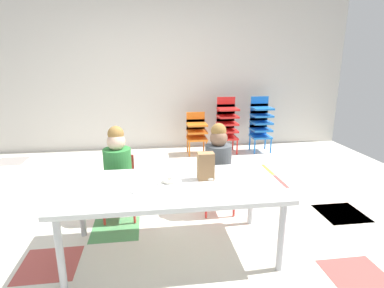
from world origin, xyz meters
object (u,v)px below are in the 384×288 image
Objects in this scene: seated_child_near_camera at (118,164)px; kid_chair_red_stack at (227,122)px; kid_chair_blue_stack at (261,121)px; paper_bag_brown at (206,166)px; donut_powdered_loose at (210,177)px; kid_chair_orange_stack at (196,130)px; paper_plate_center_table at (143,190)px; seated_child_middle_seat at (218,160)px; craft_table at (172,190)px; paper_plate_near_edge at (168,183)px; donut_powdered_on_plate at (168,180)px.

seated_child_near_camera is 2.60m from kid_chair_red_stack.
kid_chair_blue_stack is 4.18× the size of paper_bag_brown.
paper_bag_brown is 2.23× the size of donut_powdered_loose.
paper_plate_center_table is at bearing -106.61° from kid_chair_orange_stack.
seated_child_middle_seat reaches higher than kid_chair_blue_stack.
seated_child_near_camera is 0.94m from paper_bag_brown.
kid_chair_orange_stack is at bearing 77.31° from craft_table.
craft_table is at bearing -58.73° from paper_plate_near_edge.
paper_bag_brown is at bearing -112.33° from seated_child_middle_seat.
craft_table is 9.39× the size of paper_plate_center_table.
kid_chair_red_stack reaches higher than craft_table.
seated_child_middle_seat is (0.97, -0.00, 0.00)m from seated_child_near_camera.
kid_chair_blue_stack is at bearing 43.62° from seated_child_near_camera.
seated_child_near_camera is 0.74m from donut_powdered_on_plate.
kid_chair_orange_stack is at bearing 82.92° from paper_bag_brown.
kid_chair_blue_stack reaches higher than paper_plate_near_edge.
paper_plate_center_table is at bearing -150.55° from donut_powdered_on_plate.
paper_bag_brown is 0.54m from paper_plate_center_table.
kid_chair_orange_stack is at bearing 73.39° from paper_plate_center_table.
kid_chair_red_stack is at bearing 52.49° from seated_child_near_camera.
paper_bag_brown is (0.75, -0.55, 0.14)m from seated_child_near_camera.
kid_chair_red_stack is at bearing 66.79° from paper_plate_near_edge.
seated_child_near_camera is 0.74m from paper_plate_near_edge.
paper_bag_brown is at bearing -97.08° from kid_chair_orange_stack.
seated_child_near_camera is 5.10× the size of paper_plate_near_edge.
kid_chair_blue_stack is 2.95m from donut_powdered_loose.
kid_chair_orange_stack reaches higher than donut_powdered_loose.
paper_bag_brown is (-1.42, -2.61, 0.18)m from kid_chair_blue_stack.
donut_powdered_on_plate is at bearing 121.27° from craft_table.
kid_chair_blue_stack is 5.11× the size of paper_plate_center_table.
kid_chair_orange_stack is (0.61, 2.69, -0.14)m from craft_table.
seated_child_middle_seat is 0.58m from donut_powdered_loose.
paper_plate_near_edge is (-1.72, -2.65, 0.07)m from kid_chair_blue_stack.
kid_chair_orange_stack is 2.89m from paper_plate_center_table.
paper_plate_near_edge is at bearing -172.81° from donut_powdered_loose.
seated_child_middle_seat reaches higher than paper_bag_brown.
kid_chair_red_stack reaches higher than donut_powdered_on_plate.
paper_bag_brown is 0.32m from paper_plate_near_edge.
paper_plate_near_edge is (-0.63, -2.65, 0.19)m from kid_chair_orange_stack.
paper_bag_brown is (-0.32, -2.61, 0.30)m from kid_chair_orange_stack.
paper_bag_brown is 0.10m from donut_powdered_loose.
kid_chair_blue_stack reaches higher than paper_bag_brown.
paper_plate_near_edge is 0.34m from donut_powdered_loose.
donut_powdered_loose is at bearing 7.19° from donut_powdered_on_plate.
kid_chair_blue_stack is at bearing 0.00° from kid_chair_red_stack.
seated_child_near_camera is 2.99m from kid_chair_blue_stack.
seated_child_near_camera reaches higher than donut_powdered_on_plate.
kid_chair_red_stack and kid_chair_blue_stack have the same top height.
seated_child_middle_seat is (0.51, 0.63, 0.02)m from craft_table.
paper_bag_brown reaches higher than kid_chair_orange_stack.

